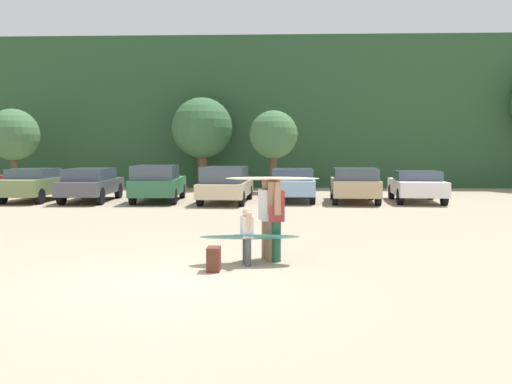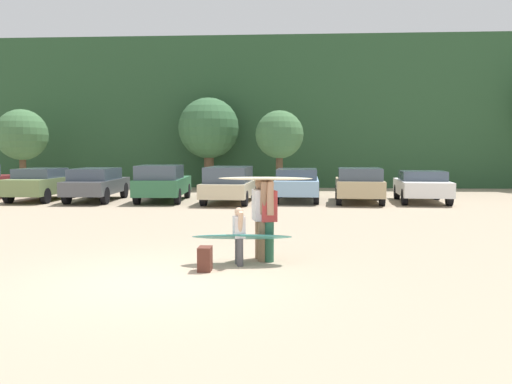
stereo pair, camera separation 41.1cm
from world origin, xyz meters
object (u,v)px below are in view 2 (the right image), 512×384
(parked_car_olive_green, at_px, (42,183))
(parked_car_dark_gray, at_px, (97,183))
(surfboard_cream, at_px, (265,178))
(parked_car_forest_green, at_px, (162,183))
(parked_car_tan, at_px, (359,184))
(parked_car_sky_blue, at_px, (297,183))
(person_companion, at_px, (261,213))
(backpack_dropped, at_px, (205,259))
(parked_car_white, at_px, (422,185))
(surfboard_teal, at_px, (242,237))
(person_adult, at_px, (268,214))
(parked_car_champagne, at_px, (230,184))
(person_child, at_px, (239,233))

(parked_car_olive_green, distance_m, parked_car_dark_gray, 2.52)
(parked_car_olive_green, height_order, surfboard_cream, surfboard_cream)
(parked_car_forest_green, xyz_separation_m, parked_car_tan, (8.42, -0.03, -0.04))
(parked_car_sky_blue, distance_m, person_companion, 12.67)
(person_companion, distance_m, backpack_dropped, 1.62)
(parked_car_white, bearing_deg, parked_car_tan, 102.33)
(parked_car_sky_blue, bearing_deg, surfboard_teal, 176.52)
(parked_car_white, bearing_deg, parked_car_dark_gray, 95.80)
(parked_car_olive_green, bearing_deg, person_companion, -139.82)
(parked_car_tan, xyz_separation_m, backpack_dropped, (-4.49, -13.07, -0.57))
(parked_car_sky_blue, bearing_deg, surfboard_cream, 178.32)
(person_adult, relative_size, surfboard_teal, 0.84)
(person_companion, relative_size, surfboard_cream, 0.90)
(parked_car_white, bearing_deg, parked_car_sky_blue, 91.87)
(parked_car_olive_green, distance_m, parked_car_forest_green, 5.46)
(parked_car_dark_gray, height_order, backpack_dropped, parked_car_dark_gray)
(person_adult, bearing_deg, parked_car_olive_green, -65.21)
(surfboard_cream, bearing_deg, parked_car_forest_green, -67.20)
(parked_car_champagne, bearing_deg, surfboard_cream, -167.16)
(person_child, bearing_deg, parked_car_tan, -123.06)
(parked_car_sky_blue, distance_m, person_child, 13.22)
(parked_car_forest_green, relative_size, parked_car_sky_blue, 1.03)
(parked_car_champagne, distance_m, person_child, 12.35)
(parked_car_champagne, xyz_separation_m, parked_car_white, (8.16, 0.65, -0.08))
(parked_car_tan, xyz_separation_m, person_companion, (-3.51, -12.01, 0.16))
(parked_car_sky_blue, bearing_deg, backpack_dropped, 174.14)
(parked_car_sky_blue, bearing_deg, parked_car_olive_green, 94.01)
(backpack_dropped, bearing_deg, surfboard_cream, 41.24)
(parked_car_olive_green, distance_m, parked_car_sky_blue, 11.28)
(backpack_dropped, bearing_deg, parked_car_forest_green, 106.69)
(person_adult, relative_size, surfboard_cream, 0.89)
(parked_car_olive_green, bearing_deg, parked_car_champagne, -93.59)
(parked_car_dark_gray, distance_m, person_child, 14.66)
(surfboard_teal, height_order, backpack_dropped, surfboard_teal)
(person_companion, bearing_deg, parked_car_tan, -122.01)
(parked_car_dark_gray, xyz_separation_m, person_companion, (7.85, -12.10, 0.16))
(person_child, distance_m, surfboard_cream, 1.21)
(parked_car_tan, distance_m, person_companion, 12.51)
(parked_car_olive_green, bearing_deg, parked_car_forest_green, -92.19)
(parked_car_sky_blue, relative_size, person_child, 3.90)
(surfboard_cream, distance_m, surfboard_teal, 1.25)
(parked_car_sky_blue, distance_m, parked_car_tan, 2.67)
(person_child, bearing_deg, surfboard_teal, -137.22)
(parked_car_champagne, relative_size, person_adult, 2.82)
(parked_car_dark_gray, relative_size, person_companion, 2.73)
(parked_car_olive_green, xyz_separation_m, person_adult, (10.50, -12.28, 0.18))
(person_companion, bearing_deg, surfboard_teal, 35.55)
(parked_car_champagne, bearing_deg, surfboard_teal, -169.42)
(parked_car_tan, bearing_deg, parked_car_white, -78.18)
(person_child, bearing_deg, parked_car_forest_green, -86.00)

